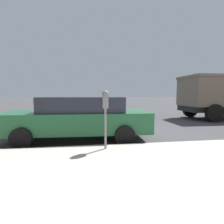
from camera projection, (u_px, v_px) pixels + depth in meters
name	position (u px, v px, depth m)	size (l,w,h in m)	color
ground_plane	(110.00, 133.00, 7.31)	(220.00, 220.00, 0.00)	#424244
parking_meter	(105.00, 104.00, 4.58)	(0.21, 0.19, 1.56)	gray
car_green	(79.00, 117.00, 6.16)	(2.27, 5.02, 1.51)	#1E5B33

